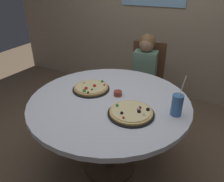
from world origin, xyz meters
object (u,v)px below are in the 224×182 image
at_px(chair_wooden, 146,77).
at_px(pizza_veggie, 91,88).
at_px(diner_child, 142,86).
at_px(soda_cup, 177,105).
at_px(dining_table, 109,108).
at_px(pizza_cheese, 131,112).
at_px(sauce_bowl, 118,93).

relative_size(chair_wooden, pizza_veggie, 2.91).
relative_size(diner_child, pizza_veggie, 3.31).
bearing_deg(soda_cup, dining_table, -178.78).
xyz_separation_m(diner_child, soda_cup, (0.52, -0.84, 0.35)).
height_order(dining_table, chair_wooden, chair_wooden).
bearing_deg(dining_table, chair_wooden, 90.52).
xyz_separation_m(diner_child, pizza_cheese, (0.23, -0.98, 0.28)).
relative_size(chair_wooden, diner_child, 0.88).
bearing_deg(diner_child, pizza_cheese, -76.59).
distance_m(pizza_veggie, pizza_cheese, 0.51).
bearing_deg(soda_cup, pizza_veggie, 175.04).
bearing_deg(soda_cup, sauce_bowl, 171.60).
xyz_separation_m(dining_table, pizza_veggie, (-0.22, 0.08, 0.10)).
bearing_deg(chair_wooden, sauce_bowl, -87.15).
relative_size(chair_wooden, sauce_bowl, 13.57).
xyz_separation_m(dining_table, pizza_cheese, (0.24, -0.13, 0.10)).
bearing_deg(diner_child, chair_wooden, 95.39).
distance_m(pizza_cheese, soda_cup, 0.33).
bearing_deg(pizza_veggie, soda_cup, -4.96).
xyz_separation_m(chair_wooden, sauce_bowl, (0.05, -0.95, 0.24)).
bearing_deg(pizza_veggie, sauce_bowl, 1.72).
bearing_deg(soda_cup, diner_child, 121.87).
bearing_deg(chair_wooden, diner_child, -84.61).
bearing_deg(dining_table, pizza_cheese, -28.03).
height_order(diner_child, sauce_bowl, diner_child).
height_order(pizza_veggie, sauce_bowl, pizza_veggie).
height_order(dining_table, sauce_bowl, sauce_bowl).
distance_m(diner_child, pizza_cheese, 1.05).
bearing_deg(pizza_veggie, pizza_cheese, -23.99).
bearing_deg(sauce_bowl, diner_child, 92.25).
bearing_deg(soda_cup, pizza_cheese, -154.15).
xyz_separation_m(pizza_cheese, sauce_bowl, (-0.20, 0.21, 0.00)).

